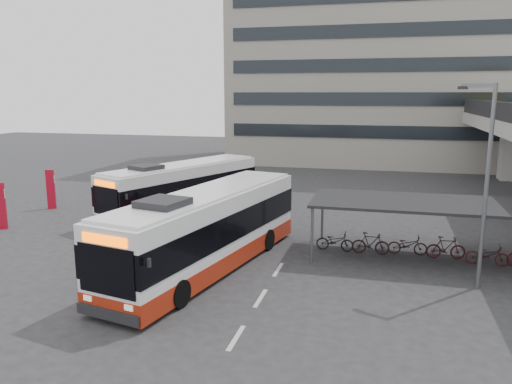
% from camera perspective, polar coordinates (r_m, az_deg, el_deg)
% --- Properties ---
extents(ground, '(120.00, 120.00, 0.00)m').
position_cam_1_polar(ground, '(21.33, -4.12, -8.28)').
color(ground, '#28282B').
rests_on(ground, ground).
extents(bike_shelter, '(10.00, 4.00, 2.54)m').
position_cam_1_polar(bike_shelter, '(22.85, 19.02, -3.77)').
color(bike_shelter, '#595B60').
rests_on(bike_shelter, ground).
extents(office_block, '(30.00, 15.00, 25.00)m').
position_cam_1_polar(office_block, '(55.31, 14.48, 16.47)').
color(office_block, gray).
rests_on(office_block, ground).
extents(road_markings, '(0.15, 7.60, 0.01)m').
position_cam_1_polar(road_markings, '(17.99, 0.51, -12.04)').
color(road_markings, beige).
rests_on(road_markings, ground).
extents(bus_main, '(4.90, 12.03, 3.48)m').
position_cam_1_polar(bus_main, '(20.49, -5.54, -4.39)').
color(bus_main, white).
rests_on(bus_main, ground).
extents(bus_teal, '(6.48, 11.05, 3.25)m').
position_cam_1_polar(bus_teal, '(30.07, -8.35, 0.36)').
color(bus_teal, white).
rests_on(bus_teal, ground).
extents(pedestrian, '(0.53, 0.68, 1.65)m').
position_cam_1_polar(pedestrian, '(25.98, -7.09, -2.87)').
color(pedestrian, black).
rests_on(pedestrian, ground).
extents(lamp_post, '(1.26, 0.61, 7.47)m').
position_cam_1_polar(lamp_post, '(19.60, 24.67, 1.83)').
color(lamp_post, '#595B60').
rests_on(lamp_post, ground).
extents(sign_totem_mid, '(0.53, 0.31, 2.50)m').
position_cam_1_polar(sign_totem_mid, '(29.66, -27.16, -1.35)').
color(sign_totem_mid, '#AB0A1F').
rests_on(sign_totem_mid, ground).
extents(sign_totem_north, '(0.52, 0.30, 2.46)m').
position_cam_1_polar(sign_totem_north, '(33.60, -22.41, 0.36)').
color(sign_totem_north, '#AB0A1F').
rests_on(sign_totem_north, ground).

